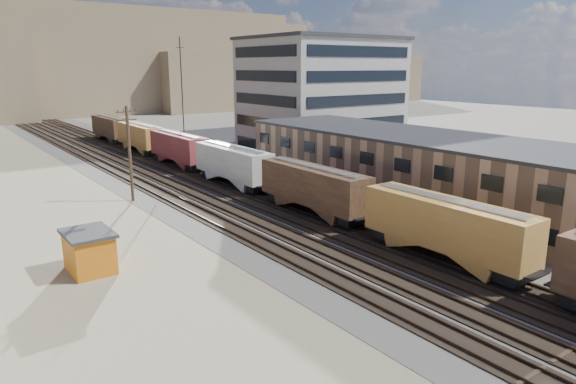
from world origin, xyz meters
TOP-DOWN VIEW (x-y plane):
  - ballast_bed at (0.00, 50.00)m, footprint 18.00×200.00m
  - dirt_yard at (-20.00, 40.00)m, footprint 24.00×180.00m
  - asphalt_lot at (22.00, 35.00)m, footprint 26.00×120.00m
  - rail_tracks at (-0.55, 50.00)m, footprint 11.40×200.00m
  - freight_train at (3.80, 34.43)m, footprint 3.00×119.74m
  - warehouse at (14.98, 25.00)m, footprint 12.40×40.40m
  - office_tower at (27.95, 54.95)m, footprint 22.60×18.60m
  - utility_pole_north at (-8.50, 42.00)m, footprint 2.20×0.32m
  - radio_mast at (6.00, 60.00)m, footprint 1.20×0.16m
  - hills_north at (0.17, 167.92)m, footprint 265.00×80.00m
  - maintenance_shed at (-17.66, 24.94)m, footprint 3.09×3.99m
  - parked_car_blue at (26.32, 40.51)m, footprint 4.92×5.98m
  - parked_car_far at (28.12, 57.07)m, footprint 3.03×4.35m

SIDE VIEW (x-z plane):
  - dirt_yard at x=-20.00m, z-range 0.00..0.03m
  - asphalt_lot at x=22.00m, z-range 0.00..0.04m
  - ballast_bed at x=0.00m, z-range 0.00..0.06m
  - rail_tracks at x=-0.55m, z-range -0.01..0.23m
  - parked_car_far at x=28.12m, z-range 0.00..1.38m
  - parked_car_blue at x=26.32m, z-range 0.00..1.52m
  - maintenance_shed at x=-17.66m, z-range 0.03..2.94m
  - freight_train at x=3.80m, z-range 0.56..5.02m
  - warehouse at x=14.98m, z-range 0.03..7.28m
  - utility_pole_north at x=-8.50m, z-range 0.30..10.30m
  - radio_mast at x=6.00m, z-range 0.12..18.12m
  - office_tower at x=27.95m, z-range 0.04..18.49m
  - hills_north at x=0.17m, z-range -1.90..30.10m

